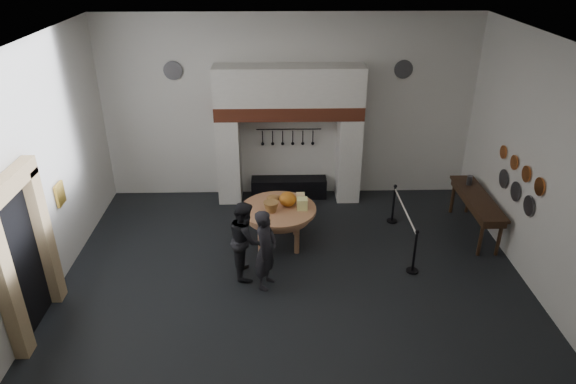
{
  "coord_description": "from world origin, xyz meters",
  "views": [
    {
      "loc": [
        -0.29,
        -8.03,
        6.04
      ],
      "look_at": [
        -0.08,
        1.28,
        1.35
      ],
      "focal_mm": 32.0,
      "sensor_mm": 36.0,
      "label": 1
    }
  ],
  "objects_px": {
    "side_table": "(478,198)",
    "barrier_post_near": "(415,252)",
    "visitor_far": "(245,239)",
    "iron_range": "(289,187)",
    "barrier_post_far": "(393,204)",
    "visitor_near": "(266,250)",
    "work_table": "(278,209)"
  },
  "relations": [
    {
      "from": "side_table",
      "to": "barrier_post_near",
      "type": "distance_m",
      "value": 2.31
    },
    {
      "from": "iron_range",
      "to": "work_table",
      "type": "distance_m",
      "value": 2.33
    },
    {
      "from": "visitor_near",
      "to": "visitor_far",
      "type": "height_order",
      "value": "visitor_near"
    },
    {
      "from": "visitor_near",
      "to": "work_table",
      "type": "bearing_deg",
      "value": 11.22
    },
    {
      "from": "barrier_post_near",
      "to": "barrier_post_far",
      "type": "height_order",
      "value": "same"
    },
    {
      "from": "work_table",
      "to": "barrier_post_far",
      "type": "relative_size",
      "value": 1.79
    },
    {
      "from": "visitor_far",
      "to": "side_table",
      "type": "relative_size",
      "value": 0.72
    },
    {
      "from": "iron_range",
      "to": "visitor_far",
      "type": "height_order",
      "value": "visitor_far"
    },
    {
      "from": "visitor_near",
      "to": "visitor_far",
      "type": "xyz_separation_m",
      "value": [
        -0.4,
        0.4,
        -0.01
      ]
    },
    {
      "from": "barrier_post_far",
      "to": "barrier_post_near",
      "type": "bearing_deg",
      "value": -90.0
    },
    {
      "from": "visitor_far",
      "to": "barrier_post_near",
      "type": "height_order",
      "value": "visitor_far"
    },
    {
      "from": "visitor_near",
      "to": "barrier_post_far",
      "type": "xyz_separation_m",
      "value": [
        2.91,
        2.37,
        -0.35
      ]
    },
    {
      "from": "iron_range",
      "to": "barrier_post_far",
      "type": "height_order",
      "value": "barrier_post_far"
    },
    {
      "from": "side_table",
      "to": "barrier_post_far",
      "type": "bearing_deg",
      "value": 163.35
    },
    {
      "from": "visitor_near",
      "to": "barrier_post_near",
      "type": "xyz_separation_m",
      "value": [
        2.91,
        0.37,
        -0.35
      ]
    },
    {
      "from": "iron_range",
      "to": "visitor_far",
      "type": "bearing_deg",
      "value": -105.5
    },
    {
      "from": "barrier_post_near",
      "to": "barrier_post_far",
      "type": "relative_size",
      "value": 1.0
    },
    {
      "from": "visitor_near",
      "to": "barrier_post_near",
      "type": "bearing_deg",
      "value": -62.21
    },
    {
      "from": "work_table",
      "to": "barrier_post_far",
      "type": "distance_m",
      "value": 2.84
    },
    {
      "from": "iron_range",
      "to": "barrier_post_near",
      "type": "bearing_deg",
      "value": -54.52
    },
    {
      "from": "barrier_post_far",
      "to": "iron_range",
      "type": "bearing_deg",
      "value": 150.49
    },
    {
      "from": "visitor_near",
      "to": "visitor_far",
      "type": "relative_size",
      "value": 1.02
    },
    {
      "from": "visitor_near",
      "to": "side_table",
      "type": "distance_m",
      "value": 4.98
    },
    {
      "from": "side_table",
      "to": "barrier_post_far",
      "type": "height_order",
      "value": "same"
    },
    {
      "from": "iron_range",
      "to": "barrier_post_far",
      "type": "distance_m",
      "value": 2.75
    },
    {
      "from": "side_table",
      "to": "barrier_post_far",
      "type": "distance_m",
      "value": 1.83
    },
    {
      "from": "visitor_far",
      "to": "barrier_post_far",
      "type": "relative_size",
      "value": 1.76
    },
    {
      "from": "barrier_post_near",
      "to": "barrier_post_far",
      "type": "distance_m",
      "value": 2.0
    },
    {
      "from": "work_table",
      "to": "barrier_post_near",
      "type": "xyz_separation_m",
      "value": [
        2.67,
        -1.11,
        -0.39
      ]
    },
    {
      "from": "iron_range",
      "to": "barrier_post_near",
      "type": "xyz_separation_m",
      "value": [
        2.39,
        -3.35,
        0.2
      ]
    },
    {
      "from": "iron_range",
      "to": "visitor_far",
      "type": "distance_m",
      "value": 3.49
    },
    {
      "from": "side_table",
      "to": "visitor_far",
      "type": "bearing_deg",
      "value": -163.79
    }
  ]
}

